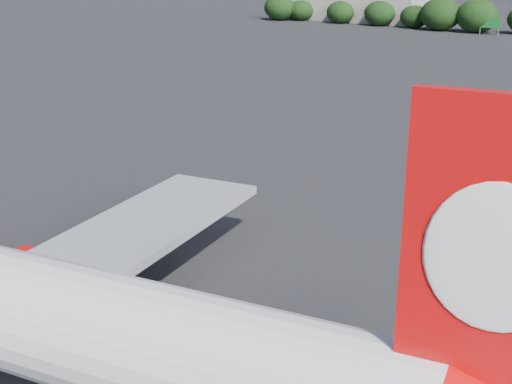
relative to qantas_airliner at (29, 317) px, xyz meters
The scene contains 4 objects.
ground 65.28m from the qantas_airliner, 101.82° to the left, with size 500.00×500.00×0.00m, color black.
qantas_airliner is the anchor object (origin of this frame).
terminal_building 210.76m from the qantas_airliner, 111.81° to the left, with size 42.00×16.00×8.00m.
highway_sign 182.39m from the qantas_airliner, 99.89° to the left, with size 6.00×0.30×4.50m.
Camera 1 is at (39.46, -22.86, 22.41)m, focal length 50.00 mm.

